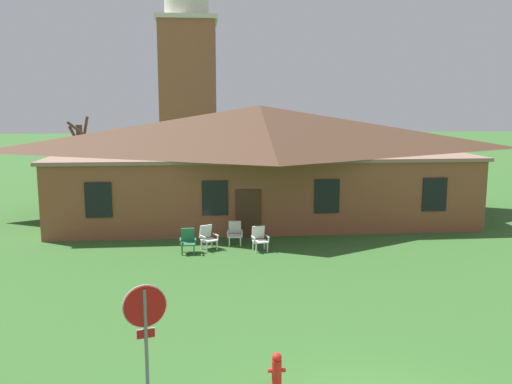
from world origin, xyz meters
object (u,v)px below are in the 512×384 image
(lawn_chair_middle, at_px, (259,238))
(lawn_chair_near_door, at_px, (208,237))
(stop_sign, at_px, (145,325))
(lawn_chair_left_end, at_px, (235,232))
(lawn_chair_by_porch, at_px, (188,240))
(fire_hydrant, at_px, (277,372))

(lawn_chair_middle, bearing_deg, lawn_chair_near_door, 169.23)
(stop_sign, height_order, lawn_chair_left_end, stop_sign)
(lawn_chair_middle, bearing_deg, lawn_chair_by_porch, -177.89)
(lawn_chair_near_door, relative_size, fire_hydrant, 1.21)
(stop_sign, height_order, lawn_chair_middle, stop_sign)
(lawn_chair_middle, bearing_deg, lawn_chair_left_end, 132.12)
(lawn_chair_near_door, distance_m, fire_hydrant, 11.04)
(stop_sign, xyz_separation_m, lawn_chair_by_porch, (0.42, 11.23, -1.32))
(lawn_chair_middle, bearing_deg, fire_hydrant, -93.95)
(lawn_chair_by_porch, xyz_separation_m, lawn_chair_left_end, (1.89, 1.11, 0.00))
(lawn_chair_by_porch, relative_size, fire_hydrant, 1.21)
(lawn_chair_left_end, xyz_separation_m, fire_hydrant, (0.18, -11.59, -0.12))
(lawn_chair_by_porch, distance_m, lawn_chair_left_end, 2.20)
(stop_sign, distance_m, lawn_chair_by_porch, 11.31)
(lawn_chair_near_door, bearing_deg, lawn_chair_left_end, 28.99)
(lawn_chair_near_door, bearing_deg, lawn_chair_by_porch, -147.46)
(lawn_chair_middle, height_order, fire_hydrant, lawn_chair_middle)
(lawn_chair_by_porch, relative_size, lawn_chair_left_end, 1.00)
(fire_hydrant, bearing_deg, stop_sign, -163.18)
(lawn_chair_by_porch, height_order, fire_hydrant, lawn_chair_by_porch)
(lawn_chair_left_end, bearing_deg, lawn_chair_by_porch, -149.54)
(lawn_chair_near_door, relative_size, lawn_chair_middle, 1.00)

